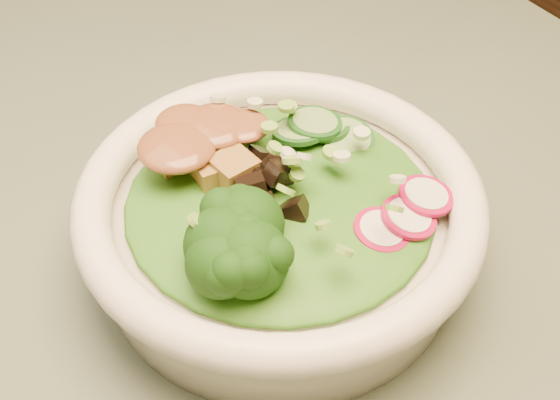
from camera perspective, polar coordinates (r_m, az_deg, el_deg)
salad_bowl at (r=0.50m, az=0.00°, el=-1.58°), size 0.26×0.26×0.07m
lettuce_bed at (r=0.49m, az=0.00°, el=0.08°), size 0.20×0.20×0.02m
broccoli_florets at (r=0.44m, az=-3.32°, el=-3.45°), size 0.09×0.09×0.04m
radish_slices at (r=0.47m, az=7.11°, el=-1.86°), size 0.11×0.07×0.02m
cucumber_slices at (r=0.53m, az=3.27°, el=5.20°), size 0.08×0.08×0.03m
mushroom_heap at (r=0.49m, az=-1.24°, el=1.65°), size 0.08×0.08×0.04m
tofu_cubes at (r=0.51m, az=-6.08°, el=3.31°), size 0.10×0.08×0.03m
peanut_sauce at (r=0.50m, az=-6.18°, el=4.40°), size 0.07×0.05×0.02m
scallion_garnish at (r=0.47m, az=0.00°, el=2.07°), size 0.19×0.19×0.02m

